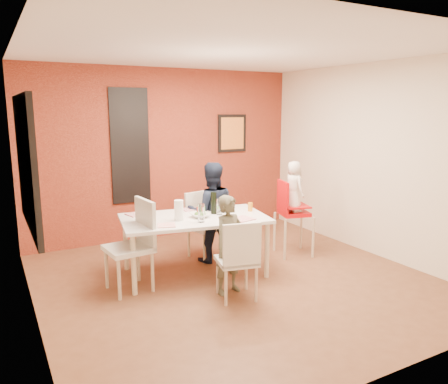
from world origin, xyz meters
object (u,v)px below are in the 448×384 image
dining_table (194,222)px  toddler (294,186)px  high_chair (291,210)px  chair_left (136,240)px  child_near (229,245)px  chair_far (202,221)px  child_far (211,212)px  wine_bottle (214,203)px  paper_towel_roll (179,210)px  chair_near (239,257)px

dining_table → toddler: (1.54, 0.01, 0.32)m
dining_table → high_chair: size_ratio=1.79×
dining_table → chair_left: bearing=-173.0°
dining_table → child_near: child_near is taller
chair_far → child_far: child_far is taller
child_far → child_near: bearing=90.1°
wine_bottle → child_near: bearing=-104.2°
wine_bottle → paper_towel_roll: wine_bottle is taller
dining_table → paper_towel_roll: (-0.23, -0.07, 0.19)m
dining_table → paper_towel_roll: 0.31m
chair_near → child_near: 0.25m
chair_near → wine_bottle: size_ratio=3.20×
dining_table → paper_towel_roll: bearing=-163.6°
chair_far → chair_near: bearing=-113.8°
chair_near → child_near: size_ratio=0.79×
child_far → paper_towel_roll: child_far is taller
chair_near → child_near: child_near is taller
toddler → wine_bottle: toddler is taller
high_chair → chair_near: bearing=139.3°
child_near → high_chair: bearing=11.6°
child_far → wine_bottle: child_far is taller
child_near → wine_bottle: child_near is taller
toddler → wine_bottle: bearing=88.4°
child_near → child_far: (0.30, 1.05, 0.12)m
high_chair → paper_towel_roll: 1.76m
dining_table → child_near: bearing=-82.0°
toddler → paper_towel_roll: 1.78m
paper_towel_roll → dining_table: bearing=16.4°
dining_table → chair_near: size_ratio=2.15×
chair_near → wine_bottle: (0.21, 0.99, 0.38)m
chair_near → dining_table: bearing=-72.2°
dining_table → paper_towel_roll: paper_towel_roll is taller
dining_table → chair_near: bearing=-85.1°
chair_left → child_far: 1.27m
chair_near → child_near: (0.02, 0.24, 0.06)m
child_far → toddler: (1.14, -0.32, 0.31)m
chair_far → child_near: bearing=-115.1°
child_near → toddler: (1.44, 0.73, 0.43)m
chair_far → toddler: (1.16, -0.56, 0.48)m
child_near → paper_towel_roll: size_ratio=4.57×
chair_left → child_near: child_near is taller
paper_towel_roll → high_chair: bearing=3.0°
chair_left → paper_towel_roll: (0.55, 0.03, 0.28)m
high_chair → toddler: toddler is taller
chair_left → high_chair: 2.30m
child_near → toddler: bearing=10.7°
chair_near → chair_far: size_ratio=0.98×
high_chair → chair_left: bearing=107.9°
chair_far → paper_towel_roll: bearing=-146.7°
high_chair → child_far: size_ratio=0.79×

